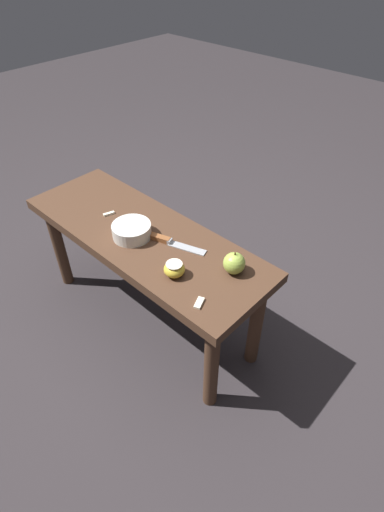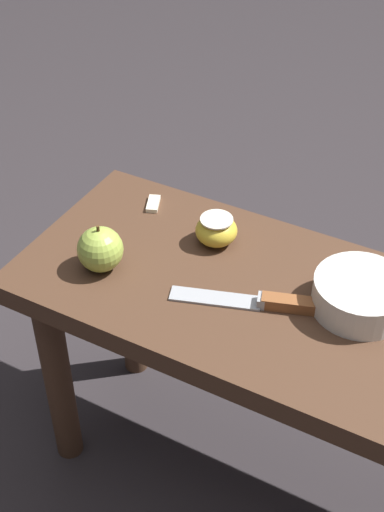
{
  "view_description": "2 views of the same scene",
  "coord_description": "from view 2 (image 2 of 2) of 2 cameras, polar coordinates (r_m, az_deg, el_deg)",
  "views": [
    {
      "loc": [
        -0.97,
        0.76,
        1.41
      ],
      "look_at": [
        -0.26,
        -0.0,
        0.51
      ],
      "focal_mm": 28.0,
      "sensor_mm": 36.0,
      "label": 1
    },
    {
      "loc": [
        0.16,
        -0.78,
        1.25
      ],
      "look_at": [
        -0.26,
        -0.0,
        0.51
      ],
      "focal_mm": 50.0,
      "sensor_mm": 36.0,
      "label": 2
    }
  ],
  "objects": [
    {
      "name": "ground_plane",
      "position": [
        1.48,
        9.31,
        -18.43
      ],
      "size": [
        8.0,
        8.0,
        0.0
      ],
      "primitive_type": "plane",
      "color": "#2D282B"
    },
    {
      "name": "wooden_bench",
      "position": [
        1.16,
        11.4,
        -7.74
      ],
      "size": [
        1.07,
        0.38,
        0.48
      ],
      "color": "#472D1E",
      "rests_on": "ground_plane"
    },
    {
      "name": "bowl",
      "position": [
        1.12,
        13.33,
        -3.05
      ],
      "size": [
        0.15,
        0.15,
        0.05
      ],
      "color": "silver",
      "rests_on": "wooden_bench"
    },
    {
      "name": "apple_cut",
      "position": [
        1.21,
        1.96,
        2.09
      ],
      "size": [
        0.07,
        0.07,
        0.05
      ],
      "color": "gold",
      "rests_on": "wooden_bench"
    },
    {
      "name": "apple_slice_center",
      "position": [
        1.31,
        -3.12,
        4.19
      ],
      "size": [
        0.04,
        0.05,
        0.01
      ],
      "color": "silver",
      "rests_on": "wooden_bench"
    },
    {
      "name": "knife",
      "position": [
        1.11,
        6.01,
        -3.68
      ],
      "size": [
        0.23,
        0.1,
        0.02
      ],
      "rotation": [
        0.0,
        0.0,
        -2.82
      ],
      "color": "#9EA0A5",
      "rests_on": "wooden_bench"
    },
    {
      "name": "apple_whole",
      "position": [
        1.16,
        -7.36,
        0.54
      ],
      "size": [
        0.08,
        0.08,
        0.09
      ],
      "color": "#9EB747",
      "rests_on": "wooden_bench"
    }
  ]
}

